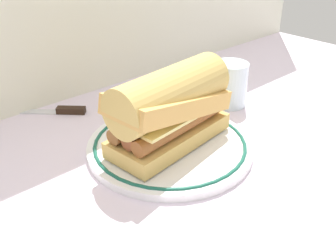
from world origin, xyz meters
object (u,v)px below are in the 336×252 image
drinking_glass (230,87)px  butter_knife (55,111)px  plate (168,146)px  sausage_sandwich (168,107)px

drinking_glass → butter_knife: size_ratio=0.76×
plate → butter_knife: plate is taller
plate → sausage_sandwich: bearing=-82.9°
drinking_glass → butter_knife: 0.34m
drinking_glass → butter_knife: bearing=144.2°
sausage_sandwich → drinking_glass: size_ratio=2.48×
plate → butter_knife: (-0.07, 0.25, -0.00)m
sausage_sandwich → butter_knife: bearing=100.0°
plate → drinking_glass: bearing=12.6°
butter_knife → plate: bearing=-73.8°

